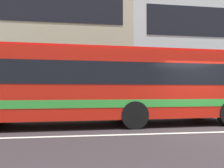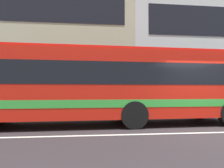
% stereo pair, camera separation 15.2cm
% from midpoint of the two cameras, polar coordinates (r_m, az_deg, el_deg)
% --- Properties ---
extents(ground_plane, '(160.00, 160.00, 0.00)m').
position_cam_midpoint_polar(ground_plane, '(8.03, 24.78, -11.49)').
color(ground_plane, '#2E282A').
extents(lane_centre_line, '(60.00, 0.16, 0.01)m').
position_cam_midpoint_polar(lane_centre_line, '(8.03, 24.78, -11.46)').
color(lane_centre_line, silver).
rests_on(lane_centre_line, ground_plane).
extents(apartment_block_left, '(20.14, 10.42, 12.99)m').
position_cam_midpoint_polar(apartment_block_left, '(22.28, -24.82, 11.58)').
color(apartment_block_left, '#BBBB95').
rests_on(apartment_block_left, ground_plane).
extents(transit_bus, '(11.15, 2.92, 3.02)m').
position_cam_midpoint_polar(transit_bus, '(8.85, -0.80, 0.08)').
color(transit_bus, red).
rests_on(transit_bus, ground_plane).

